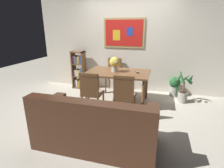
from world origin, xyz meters
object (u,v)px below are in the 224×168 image
object	(u,v)px
dining_chair_near_left	(91,90)
potted_palm	(183,89)
leather_couch	(95,127)
bookshelf	(79,71)
dining_chair_far_left	(114,72)
flower_vase	(115,63)
tv_remote	(137,72)
dining_chair_near_right	(124,93)
potted_ivy	(175,85)
dining_table	(118,76)

from	to	relation	value
dining_chair_near_left	potted_palm	xyz separation A→B (m)	(1.88, 1.17, -0.20)
leather_couch	bookshelf	xyz separation A→B (m)	(-1.43, 2.47, 0.20)
dining_chair_far_left	flower_vase	size ratio (longest dim) A/B	2.61
dining_chair_near_left	leather_couch	xyz separation A→B (m)	(0.43, -0.93, -0.23)
potted_palm	flower_vase	xyz separation A→B (m)	(-1.60, -0.38, 0.61)
tv_remote	leather_couch	bearing A→B (deg)	-102.02
dining_chair_near_left	bookshelf	size ratio (longest dim) A/B	0.83
tv_remote	potted_palm	bearing A→B (deg)	17.04
dining_chair_near_right	potted_palm	world-z (taller)	dining_chair_near_right
dining_chair_near_right	dining_chair_far_left	bearing A→B (deg)	111.70
dining_chair_near_right	tv_remote	distance (m)	0.88
dining_chair_near_right	dining_chair_near_left	world-z (taller)	same
potted_palm	potted_ivy	bearing A→B (deg)	113.16
dining_chair_near_left	dining_table	bearing A→B (deg)	65.82
dining_chair_far_left	potted_ivy	bearing A→B (deg)	-0.27
dining_chair_near_right	flower_vase	world-z (taller)	flower_vase
bookshelf	potted_palm	bearing A→B (deg)	-7.06
bookshelf	potted_ivy	distance (m)	2.72
dining_table	bookshelf	bearing A→B (deg)	151.79
potted_ivy	dining_chair_near_left	bearing A→B (deg)	-137.33
leather_couch	dining_chair_near_left	bearing A→B (deg)	114.52
potted_ivy	bookshelf	bearing A→B (deg)	-179.03
dining_chair_far_left	bookshelf	xyz separation A→B (m)	(-1.05, -0.05, -0.02)
dining_chair_near_left	dining_chair_far_left	bearing A→B (deg)	88.17
leather_couch	bookshelf	distance (m)	2.86
potted_ivy	potted_palm	size ratio (longest dim) A/B	0.62
potted_ivy	tv_remote	xyz separation A→B (m)	(-0.91, -0.73, 0.48)
leather_couch	potted_palm	size ratio (longest dim) A/B	2.21
dining_chair_far_left	leather_couch	size ratio (longest dim) A/B	0.51
dining_chair_far_left	potted_palm	bearing A→B (deg)	-12.64
dining_table	dining_chair_far_left	bearing A→B (deg)	111.49
potted_ivy	flower_vase	distance (m)	1.76
leather_couch	tv_remote	distance (m)	1.87
leather_couch	bookshelf	world-z (taller)	bookshelf
dining_chair_far_left	bookshelf	world-z (taller)	bookshelf
dining_chair_near_left	flower_vase	distance (m)	0.93
dining_chair_far_left	flower_vase	xyz separation A→B (m)	(0.23, -0.79, 0.41)
dining_chair_near_left	leather_couch	world-z (taller)	dining_chair_near_left
bookshelf	flower_vase	world-z (taller)	flower_vase
dining_table	flower_vase	size ratio (longest dim) A/B	4.17
dining_chair_near_right	leather_couch	world-z (taller)	dining_chair_near_right
bookshelf	tv_remote	distance (m)	1.95
bookshelf	tv_remote	size ratio (longest dim) A/B	6.77
potted_palm	flower_vase	world-z (taller)	flower_vase
dining_chair_far_left	tv_remote	world-z (taller)	dining_chair_far_left
tv_remote	flower_vase	bearing A→B (deg)	-174.23
dining_table	potted_ivy	world-z (taller)	dining_table
dining_chair_far_left	potted_ivy	size ratio (longest dim) A/B	1.79
dining_chair_near_right	dining_chair_far_left	size ratio (longest dim) A/B	1.00
dining_chair_near_left	leather_couch	distance (m)	1.05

